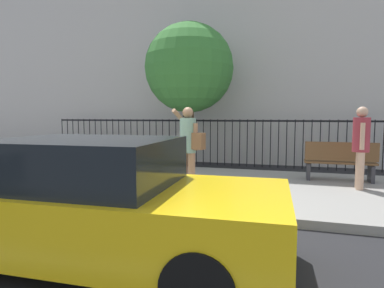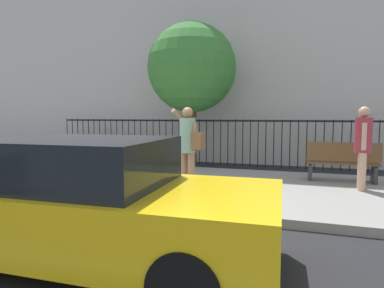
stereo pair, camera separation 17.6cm
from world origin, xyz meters
TOP-DOWN VIEW (x-y plane):
  - ground_plane at (0.00, 0.00)m, footprint 60.00×60.00m
  - sidewalk at (0.00, 2.20)m, footprint 28.00×4.40m
  - building_facade at (0.00, 8.50)m, footprint 28.00×4.00m
  - iron_fence at (0.00, 5.90)m, footprint 12.03×0.04m
  - taxi_yellow at (0.61, -1.80)m, footprint 4.27×1.99m
  - pedestrian_on_phone at (0.73, 1.39)m, footprint 0.72×0.54m
  - pedestrian_walking at (4.21, 2.54)m, footprint 0.37×0.49m
  - street_bench at (3.92, 3.29)m, footprint 1.60×0.45m
  - street_tree_near at (-0.33, 4.86)m, footprint 2.80×2.80m

SIDE VIEW (x-z plane):
  - ground_plane at x=0.00m, z-range 0.00..0.00m
  - sidewalk at x=0.00m, z-range 0.00..0.15m
  - street_bench at x=3.92m, z-range 0.18..1.13m
  - taxi_yellow at x=0.61m, z-range -0.02..1.43m
  - iron_fence at x=0.00m, z-range 0.22..1.82m
  - pedestrian_walking at x=4.21m, z-range 0.28..2.04m
  - pedestrian_on_phone at x=0.73m, z-range 0.29..2.04m
  - street_tree_near at x=-0.33m, z-range 0.89..5.51m
  - building_facade at x=0.00m, z-range 0.00..10.00m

